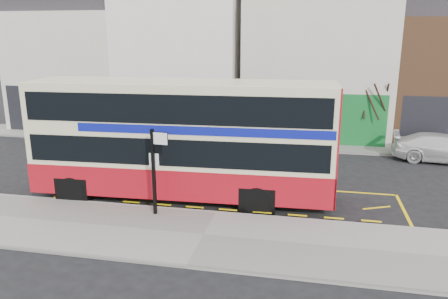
% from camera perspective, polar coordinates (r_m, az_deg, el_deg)
% --- Properties ---
extents(ground, '(120.00, 120.00, 0.00)m').
position_cam_1_polar(ground, '(16.87, -0.76, -8.11)').
color(ground, black).
rests_on(ground, ground).
extents(pavement, '(40.00, 4.00, 0.15)m').
position_cam_1_polar(pavement, '(14.81, -2.68, -11.24)').
color(pavement, gray).
rests_on(pavement, ground).
extents(kerb, '(40.00, 0.15, 0.15)m').
position_cam_1_polar(kerb, '(16.51, -1.04, -8.37)').
color(kerb, gray).
rests_on(kerb, ground).
extents(far_pavement, '(50.00, 3.00, 0.15)m').
position_cam_1_polar(far_pavement, '(27.18, 4.16, 0.98)').
color(far_pavement, gray).
rests_on(far_pavement, ground).
extents(road_markings, '(14.00, 3.40, 0.01)m').
position_cam_1_polar(road_markings, '(18.33, 0.31, -6.18)').
color(road_markings, yellow).
rests_on(road_markings, ground).
extents(terrace_far_left, '(8.00, 8.01, 10.80)m').
position_cam_1_polar(terrace_far_left, '(34.58, -17.97, 11.25)').
color(terrace_far_left, beige).
rests_on(terrace_far_left, ground).
extents(terrace_left, '(8.00, 8.01, 11.80)m').
position_cam_1_polar(terrace_left, '(31.45, -4.90, 12.52)').
color(terrace_left, white).
rests_on(terrace_left, ground).
extents(terrace_green_shop, '(9.00, 8.01, 11.30)m').
position_cam_1_polar(terrace_green_shop, '(30.20, 12.09, 11.68)').
color(terrace_green_shop, beige).
rests_on(terrace_green_shop, ground).
extents(double_decker_bus, '(12.14, 3.26, 4.81)m').
position_cam_1_polar(double_decker_bus, '(17.58, -5.39, 1.46)').
color(double_decker_bus, beige).
rests_on(double_decker_bus, ground).
extents(bus_stop_post, '(0.79, 0.18, 3.20)m').
position_cam_1_polar(bus_stop_post, '(15.85, -8.99, -1.92)').
color(bus_stop_post, black).
rests_on(bus_stop_post, pavement).
extents(car_silver, '(4.24, 1.88, 1.42)m').
position_cam_1_polar(car_silver, '(27.50, -12.68, 2.17)').
color(car_silver, silver).
rests_on(car_silver, ground).
extents(car_grey, '(4.40, 2.17, 1.39)m').
position_cam_1_polar(car_grey, '(24.54, 3.28, 0.95)').
color(car_grey, '#3D3F44').
rests_on(car_grey, ground).
extents(car_white, '(5.28, 2.68, 1.47)m').
position_cam_1_polar(car_white, '(25.81, 26.68, 0.15)').
color(car_white, silver).
rests_on(car_white, ground).
extents(street_tree_left, '(2.43, 2.43, 5.26)m').
position_cam_1_polar(street_tree_left, '(32.93, -21.79, 8.60)').
color(street_tree_left, black).
rests_on(street_tree_left, ground).
extents(street_tree_right, '(2.30, 2.30, 4.97)m').
position_cam_1_polar(street_tree_right, '(26.98, 19.19, 7.24)').
color(street_tree_right, black).
rests_on(street_tree_right, ground).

